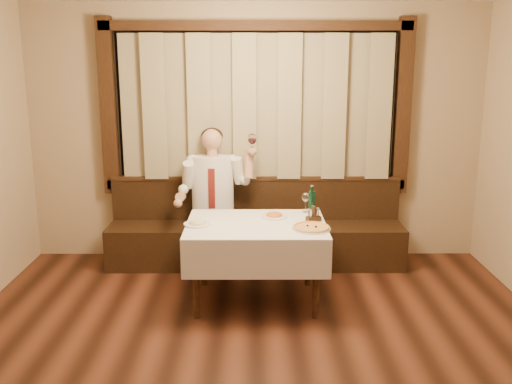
{
  "coord_description": "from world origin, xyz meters",
  "views": [
    {
      "loc": [
        -0.02,
        -3.29,
        2.23
      ],
      "look_at": [
        0.0,
        1.9,
        1.0
      ],
      "focal_mm": 40.0,
      "sensor_mm": 36.0,
      "label": 1
    }
  ],
  "objects_px": {
    "banquette": "(256,235)",
    "seated_man": "(213,189)",
    "dining_table": "(256,234)",
    "pasta_cream": "(197,221)",
    "cruet_caddy": "(314,216)",
    "pizza": "(311,228)",
    "pasta_red": "(274,214)",
    "green_bottle": "(312,203)"
  },
  "relations": [
    {
      "from": "dining_table",
      "to": "cruet_caddy",
      "type": "xyz_separation_m",
      "value": [
        0.53,
        0.06,
        0.16
      ]
    },
    {
      "from": "cruet_caddy",
      "to": "pasta_red",
      "type": "bearing_deg",
      "value": 138.38
    },
    {
      "from": "pasta_red",
      "to": "dining_table",
      "type": "bearing_deg",
      "value": -131.11
    },
    {
      "from": "banquette",
      "to": "pasta_cream",
      "type": "xyz_separation_m",
      "value": [
        -0.53,
        -1.08,
        0.48
      ]
    },
    {
      "from": "dining_table",
      "to": "cruet_caddy",
      "type": "relative_size",
      "value": 8.57
    },
    {
      "from": "dining_table",
      "to": "pasta_cream",
      "type": "height_order",
      "value": "pasta_cream"
    },
    {
      "from": "dining_table",
      "to": "seated_man",
      "type": "height_order",
      "value": "seated_man"
    },
    {
      "from": "pizza",
      "to": "pasta_red",
      "type": "height_order",
      "value": "pasta_red"
    },
    {
      "from": "banquette",
      "to": "pasta_cream",
      "type": "relative_size",
      "value": 13.03
    },
    {
      "from": "pasta_red",
      "to": "pasta_cream",
      "type": "relative_size",
      "value": 1.03
    },
    {
      "from": "pasta_cream",
      "to": "pasta_red",
      "type": "bearing_deg",
      "value": 19.88
    },
    {
      "from": "green_bottle",
      "to": "cruet_caddy",
      "type": "bearing_deg",
      "value": -90.0
    },
    {
      "from": "dining_table",
      "to": "pasta_cream",
      "type": "xyz_separation_m",
      "value": [
        -0.53,
        -0.06,
        0.14
      ]
    },
    {
      "from": "dining_table",
      "to": "pizza",
      "type": "distance_m",
      "value": 0.53
    },
    {
      "from": "banquette",
      "to": "green_bottle",
      "type": "height_order",
      "value": "green_bottle"
    },
    {
      "from": "banquette",
      "to": "pizza",
      "type": "height_order",
      "value": "banquette"
    },
    {
      "from": "pasta_red",
      "to": "pasta_cream",
      "type": "bearing_deg",
      "value": -160.12
    },
    {
      "from": "dining_table",
      "to": "banquette",
      "type": "bearing_deg",
      "value": 90.0
    },
    {
      "from": "dining_table",
      "to": "pizza",
      "type": "xyz_separation_m",
      "value": [
        0.48,
        -0.19,
        0.12
      ]
    },
    {
      "from": "pasta_cream",
      "to": "dining_table",
      "type": "bearing_deg",
      "value": 6.11
    },
    {
      "from": "pasta_red",
      "to": "cruet_caddy",
      "type": "relative_size",
      "value": 1.71
    },
    {
      "from": "banquette",
      "to": "pizza",
      "type": "distance_m",
      "value": 1.39
    },
    {
      "from": "pizza",
      "to": "seated_man",
      "type": "xyz_separation_m",
      "value": [
        -0.94,
        1.12,
        0.09
      ]
    },
    {
      "from": "pasta_red",
      "to": "green_bottle",
      "type": "height_order",
      "value": "green_bottle"
    },
    {
      "from": "pizza",
      "to": "pasta_cream",
      "type": "relative_size",
      "value": 1.39
    },
    {
      "from": "cruet_caddy",
      "to": "pasta_cream",
      "type": "bearing_deg",
      "value": 165.56
    },
    {
      "from": "pizza",
      "to": "seated_man",
      "type": "height_order",
      "value": "seated_man"
    },
    {
      "from": "pizza",
      "to": "banquette",
      "type": "bearing_deg",
      "value": 111.69
    },
    {
      "from": "pasta_cream",
      "to": "banquette",
      "type": "bearing_deg",
      "value": 63.86
    },
    {
      "from": "banquette",
      "to": "pasta_red",
      "type": "distance_m",
      "value": 0.97
    },
    {
      "from": "banquette",
      "to": "seated_man",
      "type": "relative_size",
      "value": 2.13
    },
    {
      "from": "banquette",
      "to": "dining_table",
      "type": "distance_m",
      "value": 1.08
    },
    {
      "from": "pasta_cream",
      "to": "seated_man",
      "type": "distance_m",
      "value": 0.99
    },
    {
      "from": "banquette",
      "to": "seated_man",
      "type": "bearing_deg",
      "value": -168.74
    },
    {
      "from": "pasta_cream",
      "to": "seated_man",
      "type": "xyz_separation_m",
      "value": [
        0.07,
        0.99,
        0.07
      ]
    },
    {
      "from": "dining_table",
      "to": "cruet_caddy",
      "type": "bearing_deg",
      "value": 6.54
    },
    {
      "from": "cruet_caddy",
      "to": "seated_man",
      "type": "bearing_deg",
      "value": 117.84
    },
    {
      "from": "banquette",
      "to": "pasta_cream",
      "type": "bearing_deg",
      "value": -116.14
    },
    {
      "from": "pasta_cream",
      "to": "cruet_caddy",
      "type": "bearing_deg",
      "value": 6.32
    },
    {
      "from": "seated_man",
      "to": "cruet_caddy",
      "type": "bearing_deg",
      "value": -41.4
    },
    {
      "from": "banquette",
      "to": "seated_man",
      "type": "distance_m",
      "value": 0.72
    },
    {
      "from": "dining_table",
      "to": "seated_man",
      "type": "distance_m",
      "value": 1.06
    }
  ]
}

